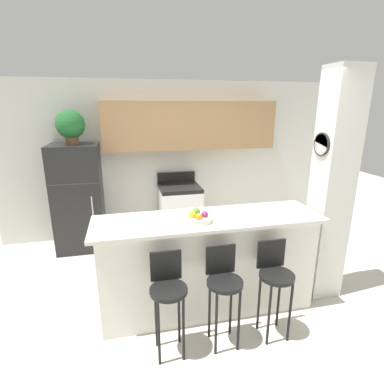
% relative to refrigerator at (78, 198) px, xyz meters
% --- Properties ---
extents(ground_plane, '(14.00, 14.00, 0.00)m').
position_rel_refrigerator_xyz_m(ground_plane, '(1.52, -1.87, -0.81)').
color(ground_plane, beige).
extents(wall_back, '(5.60, 0.38, 2.55)m').
position_rel_refrigerator_xyz_m(wall_back, '(1.63, 0.28, 0.72)').
color(wall_back, silver).
rests_on(wall_back, ground_plane).
extents(pillar_right, '(0.38, 0.32, 2.55)m').
position_rel_refrigerator_xyz_m(pillar_right, '(2.91, -1.87, 0.47)').
color(pillar_right, silver).
rests_on(pillar_right, ground_plane).
extents(counter_bar, '(2.34, 0.65, 1.06)m').
position_rel_refrigerator_xyz_m(counter_bar, '(1.52, -1.87, -0.27)').
color(counter_bar, silver).
rests_on(counter_bar, ground_plane).
extents(refrigerator, '(0.70, 0.63, 1.62)m').
position_rel_refrigerator_xyz_m(refrigerator, '(0.00, 0.00, 0.00)').
color(refrigerator, black).
rests_on(refrigerator, ground_plane).
extents(stove_range, '(0.64, 0.66, 1.07)m').
position_rel_refrigerator_xyz_m(stove_range, '(1.56, -0.01, -0.35)').
color(stove_range, white).
rests_on(stove_range, ground_plane).
extents(bar_stool_left, '(0.33, 0.33, 0.95)m').
position_rel_refrigerator_xyz_m(bar_stool_left, '(1.01, -2.37, -0.19)').
color(bar_stool_left, black).
rests_on(bar_stool_left, ground_plane).
extents(bar_stool_mid, '(0.33, 0.33, 0.95)m').
position_rel_refrigerator_xyz_m(bar_stool_mid, '(1.52, -2.37, -0.19)').
color(bar_stool_mid, black).
rests_on(bar_stool_mid, ground_plane).
extents(bar_stool_right, '(0.33, 0.33, 0.95)m').
position_rel_refrigerator_xyz_m(bar_stool_right, '(2.02, -2.37, -0.19)').
color(bar_stool_right, black).
rests_on(bar_stool_right, ground_plane).
extents(potted_plant_on_fridge, '(0.40, 0.40, 0.48)m').
position_rel_refrigerator_xyz_m(potted_plant_on_fridge, '(-0.00, 0.00, 1.08)').
color(potted_plant_on_fridge, brown).
rests_on(potted_plant_on_fridge, refrigerator).
extents(fruit_bowl, '(0.27, 0.27, 0.12)m').
position_rel_refrigerator_xyz_m(fruit_bowl, '(1.38, -1.94, 0.29)').
color(fruit_bowl, silver).
rests_on(fruit_bowl, counter_bar).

